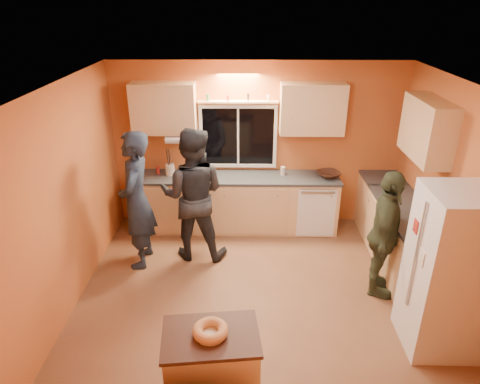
{
  "coord_description": "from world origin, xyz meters",
  "views": [
    {
      "loc": [
        -0.18,
        -4.4,
        3.45
      ],
      "look_at": [
        -0.25,
        0.4,
        1.23
      ],
      "focal_mm": 32.0,
      "sensor_mm": 36.0,
      "label": 1
    }
  ],
  "objects_px": {
    "person_left": "(137,201)",
    "person_center": "(193,195)",
    "person_right": "(384,235)",
    "refrigerator": "(450,273)",
    "island": "(212,369)"
  },
  "relations": [
    {
      "from": "person_left",
      "to": "person_center",
      "type": "xyz_separation_m",
      "value": [
        0.73,
        0.21,
        -0.01
      ]
    },
    {
      "from": "person_left",
      "to": "person_right",
      "type": "height_order",
      "value": "person_left"
    },
    {
      "from": "refrigerator",
      "to": "person_left",
      "type": "xyz_separation_m",
      "value": [
        -3.52,
        1.49,
        0.06
      ]
    },
    {
      "from": "island",
      "to": "person_right",
      "type": "relative_size",
      "value": 0.54
    },
    {
      "from": "person_left",
      "to": "person_center",
      "type": "bearing_deg",
      "value": 105.36
    },
    {
      "from": "refrigerator",
      "to": "person_left",
      "type": "distance_m",
      "value": 3.83
    },
    {
      "from": "refrigerator",
      "to": "person_right",
      "type": "xyz_separation_m",
      "value": [
        -0.39,
        0.88,
        -0.08
      ]
    },
    {
      "from": "refrigerator",
      "to": "person_left",
      "type": "relative_size",
      "value": 0.94
    },
    {
      "from": "island",
      "to": "person_right",
      "type": "distance_m",
      "value": 2.62
    },
    {
      "from": "refrigerator",
      "to": "person_left",
      "type": "bearing_deg",
      "value": 157.01
    },
    {
      "from": "refrigerator",
      "to": "person_right",
      "type": "bearing_deg",
      "value": 113.96
    },
    {
      "from": "person_left",
      "to": "island",
      "type": "bearing_deg",
      "value": 26.01
    },
    {
      "from": "person_right",
      "to": "person_center",
      "type": "bearing_deg",
      "value": 90.55
    },
    {
      "from": "refrigerator",
      "to": "person_right",
      "type": "distance_m",
      "value": 0.96
    },
    {
      "from": "island",
      "to": "person_center",
      "type": "bearing_deg",
      "value": 93.56
    }
  ]
}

